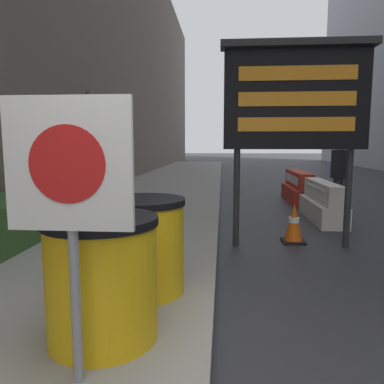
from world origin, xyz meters
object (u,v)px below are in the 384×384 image
object	(u,v)px
barrel_drum_foreground	(102,278)
traffic_light_near_curb	(236,114)
pedestrian_worker	(340,170)
traffic_cone_near	(295,186)
barrel_drum_middle	(143,245)
warning_sign	(70,184)
traffic_cone_mid	(294,223)
jersey_barrier_red_striped	(298,188)
message_board	(295,99)
jersey_barrier_white	(322,203)

from	to	relation	value
barrel_drum_foreground	traffic_light_near_curb	xyz separation A→B (m)	(1.42, 13.41, 2.19)
pedestrian_worker	traffic_cone_near	bearing A→B (deg)	-126.84
barrel_drum_middle	warning_sign	xyz separation A→B (m)	(-0.10, -1.44, 0.76)
barrel_drum_foreground	barrel_drum_middle	size ratio (longest dim) A/B	1.00
traffic_cone_mid	barrel_drum_foreground	bearing A→B (deg)	-120.17
barrel_drum_foreground	traffic_light_near_curb	bearing A→B (deg)	83.96
barrel_drum_middle	traffic_cone_near	size ratio (longest dim) A/B	1.33
traffic_cone_near	pedestrian_worker	distance (m)	2.50
barrel_drum_foreground	barrel_drum_middle	bearing A→B (deg)	83.41
jersey_barrier_red_striped	pedestrian_worker	xyz separation A→B (m)	(0.63, -1.55, 0.63)
barrel_drum_middle	message_board	distance (m)	3.43
barrel_drum_foreground	jersey_barrier_red_striped	distance (m)	8.48
warning_sign	traffic_cone_mid	size ratio (longest dim) A/B	2.62
barrel_drum_foreground	traffic_cone_near	world-z (taller)	barrel_drum_foreground
barrel_drum_middle	jersey_barrier_white	bearing A→B (deg)	57.35
traffic_light_near_curb	traffic_cone_mid	bearing A→B (deg)	-86.38
traffic_cone_mid	jersey_barrier_red_striped	bearing A→B (deg)	78.05
message_board	jersey_barrier_red_striped	bearing A→B (deg)	77.54
barrel_drum_middle	warning_sign	distance (m)	1.63
barrel_drum_foreground	pedestrian_worker	xyz separation A→B (m)	(3.61, 6.38, 0.37)
traffic_cone_near	traffic_cone_mid	bearing A→B (deg)	-100.88
warning_sign	traffic_light_near_curb	bearing A→B (deg)	84.21
barrel_drum_middle	traffic_cone_mid	xyz separation A→B (m)	(1.94, 2.60, -0.31)
barrel_drum_middle	traffic_light_near_curb	distance (m)	12.75
jersey_barrier_red_striped	traffic_cone_mid	size ratio (longest dim) A/B	3.27
traffic_light_near_curb	pedestrian_worker	bearing A→B (deg)	-72.65
traffic_light_near_curb	pedestrian_worker	size ratio (longest dim) A/B	2.30
jersey_barrier_white	pedestrian_worker	world-z (taller)	pedestrian_worker
jersey_barrier_red_striped	pedestrian_worker	bearing A→B (deg)	-67.84
message_board	jersey_barrier_red_striped	size ratio (longest dim) A/B	1.45
barrel_drum_foreground	warning_sign	size ratio (longest dim) A/B	0.54
barrel_drum_foreground	traffic_cone_near	bearing A→B (deg)	70.76
barrel_drum_foreground	message_board	world-z (taller)	message_board
barrel_drum_foreground	message_board	xyz separation A→B (m)	(1.95, 3.29, 1.65)
message_board	barrel_drum_middle	bearing A→B (deg)	-127.92
warning_sign	pedestrian_worker	bearing A→B (deg)	62.44
barrel_drum_foreground	jersey_barrier_white	world-z (taller)	barrel_drum_foreground
traffic_cone_near	warning_sign	bearing A→B (deg)	-108.19
barrel_drum_middle	traffic_cone_mid	size ratio (longest dim) A/B	1.41
jersey_barrier_white	jersey_barrier_red_striped	bearing A→B (deg)	90.00
barrel_drum_middle	traffic_cone_mid	bearing A→B (deg)	53.29
barrel_drum_foreground	pedestrian_worker	distance (m)	7.35
jersey_barrier_white	warning_sign	bearing A→B (deg)	-116.63
warning_sign	jersey_barrier_white	world-z (taller)	warning_sign
barrel_drum_middle	warning_sign	world-z (taller)	warning_sign
message_board	pedestrian_worker	distance (m)	3.74
message_board	traffic_light_near_curb	size ratio (longest dim) A/B	0.80
pedestrian_worker	barrel_drum_foreground	bearing A→B (deg)	10.02
traffic_light_near_curb	pedestrian_worker	xyz separation A→B (m)	(2.19, -7.03, -1.82)
pedestrian_worker	warning_sign	bearing A→B (deg)	11.97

